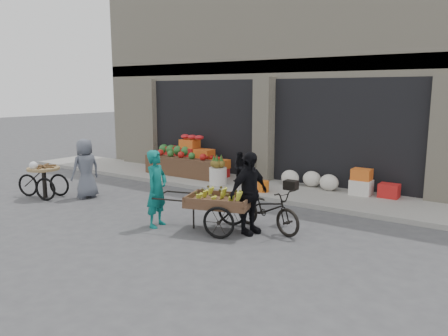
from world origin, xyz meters
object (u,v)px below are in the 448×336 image
Objects in this scene: tricycle_cart at (44,177)px; bicycle at (267,209)px; orange_bucket at (263,186)px; vendor_grey at (86,168)px; banana_cart at (217,199)px; cyclist at (249,193)px; seated_person at (240,167)px; pineapple_bin at (218,176)px; vendor_woman at (157,189)px; fire_hydrant at (249,176)px.

bicycle is at bearing -8.90° from tricycle_cart.
vendor_grey is at bearing -143.06° from orange_bucket.
banana_cart is 1.06m from bicycle.
seated_person is at bearing 48.23° from cyclist.
cyclist is at bearing -12.29° from tricycle_cart.
vendor_grey is 0.96× the size of cyclist.
tricycle_cart is 6.41m from bicycle.
vendor_grey is at bearing -136.39° from seated_person.
bicycle reaches higher than pineapple_bin.
banana_cart is 1.62× the size of tricycle_cart.
cyclist is (1.35, -2.96, 0.57)m from orange_bucket.
seated_person reaches higher than tricycle_cart.
bicycle is at bearing -59.87° from seated_person.
tricycle_cart is at bearing 166.90° from banana_cart.
pineapple_bin is 4.12m from bicycle.
pineapple_bin is at bearing 108.47° from banana_cart.
pineapple_bin is 0.36× the size of tricycle_cart.
vendor_woman is at bearing -19.36° from tricycle_cart.
bicycle is (1.55, -2.56, 0.18)m from orange_bucket.
cyclist reaches higher than vendor_woman.
pineapple_bin reaches higher than orange_bucket.
vendor_woman is 2.37m from bicycle.
fire_hydrant is at bearing 140.58° from vendor_grey.
pineapple_bin is 0.30× the size of bicycle.
vendor_grey is (-2.65, -3.59, 0.22)m from seated_person.
seated_person is 4.47m from vendor_grey.
banana_cart is at bearing 95.48° from vendor_grey.
fire_hydrant is (1.10, -0.05, 0.13)m from pineapple_bin.
vendor_grey is (0.94, 0.65, 0.24)m from tricycle_cart.
vendor_grey is at bearing 67.28° from vendor_woman.
orange_bucket is 3.74m from vendor_woman.
fire_hydrant is 3.47m from banana_cart.
tricycle_cart is (-4.27, 0.12, -0.26)m from vendor_woman.
cyclist is at bearing 98.51° from vendor_grey.
bicycle is 1.02× the size of cyclist.
vendor_grey is (-4.57, 0.30, 0.14)m from banana_cart.
fire_hydrant is 0.96m from seated_person.
fire_hydrant reaches higher than orange_bucket.
seated_person is at bearing 99.56° from banana_cart.
orange_bucket is 1.42m from seated_person.
bicycle is at bearing 102.78° from vendor_grey.
pineapple_bin is 0.56× the size of seated_person.
cyclist is (6.13, 0.58, 0.28)m from tricycle_cart.
banana_cart is (1.22, -3.24, 0.17)m from fire_hydrant.
seated_person reaches higher than orange_bucket.
bicycle is (2.75, -3.26, -0.13)m from seated_person.
cyclist reaches higher than vendor_grey.
orange_bucket is (0.50, -0.05, -0.23)m from fire_hydrant.
seated_person reaches higher than fire_hydrant.
cyclist is (1.85, -3.01, 0.34)m from fire_hydrant.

